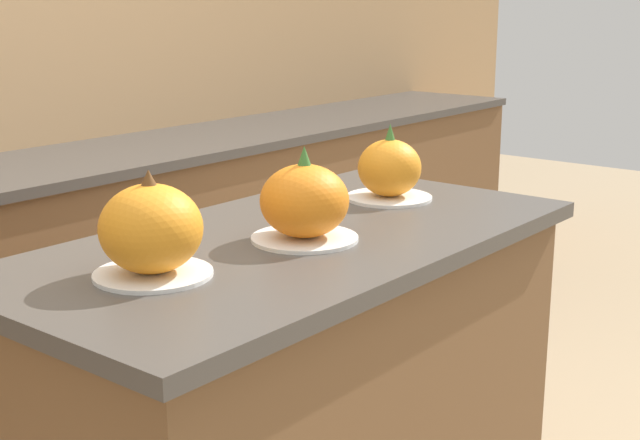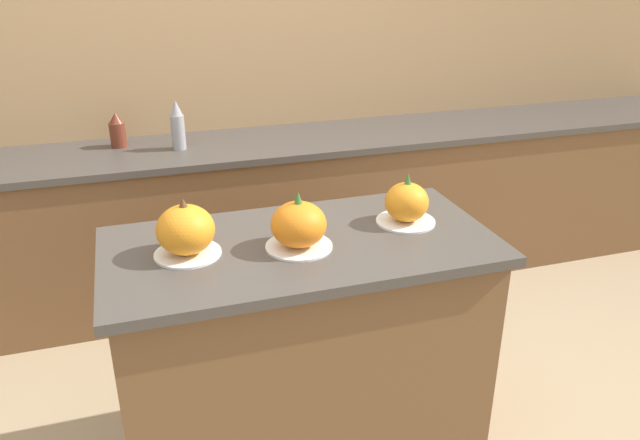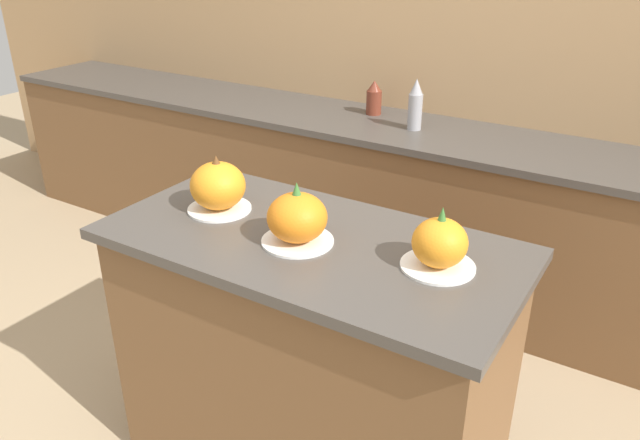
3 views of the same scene
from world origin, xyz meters
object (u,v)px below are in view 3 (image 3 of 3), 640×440
object	(u,v)px
pumpkin_cake_center	(297,219)
bottle_short	(374,98)
pumpkin_cake_left	(218,187)
pumpkin_cake_right	(440,245)
bottle_tall	(415,105)

from	to	relation	value
pumpkin_cake_center	bottle_short	size ratio (longest dim) A/B	1.22
pumpkin_cake_left	pumpkin_cake_right	xyz separation A→B (m)	(0.77, 0.02, -0.01)
pumpkin_cake_left	bottle_tall	world-z (taller)	bottle_tall
pumpkin_cake_left	bottle_short	distance (m)	1.49
pumpkin_cake_center	bottle_tall	world-z (taller)	bottle_tall
pumpkin_cake_center	bottle_tall	size ratio (longest dim) A/B	0.87
bottle_short	pumpkin_cake_right	bearing A→B (deg)	-56.77
bottle_tall	pumpkin_cake_center	bearing A→B (deg)	-80.19
pumpkin_cake_right	bottle_short	size ratio (longest dim) A/B	1.17
pumpkin_cake_left	pumpkin_cake_center	xyz separation A→B (m)	(0.35, -0.06, -0.01)
pumpkin_cake_right	pumpkin_cake_center	bearing A→B (deg)	-169.17
pumpkin_cake_right	pumpkin_cake_left	bearing A→B (deg)	-178.27
pumpkin_cake_center	bottle_tall	distance (m)	1.42
pumpkin_cake_center	bottle_tall	xyz separation A→B (m)	(-0.24, 1.40, -0.01)
bottle_short	pumpkin_cake_center	bearing A→B (deg)	-70.72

